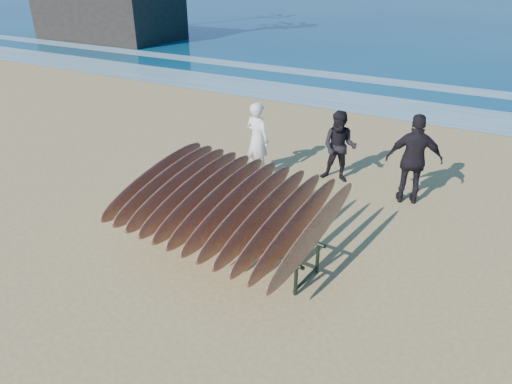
# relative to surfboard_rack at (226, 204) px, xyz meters

# --- Properties ---
(ground) EXTENTS (120.00, 120.00, 0.00)m
(ground) POSITION_rel_surfboard_rack_xyz_m (0.28, -0.34, -0.87)
(ground) COLOR tan
(ground) RESTS_ON ground
(ocean) EXTENTS (160.00, 160.00, 0.00)m
(ocean) POSITION_rel_surfboard_rack_xyz_m (0.28, 54.66, -0.87)
(ocean) COLOR navy
(ocean) RESTS_ON ground
(foam_near) EXTENTS (160.00, 160.00, 0.00)m
(foam_near) POSITION_rel_surfboard_rack_xyz_m (0.28, 9.66, -0.87)
(foam_near) COLOR white
(foam_near) RESTS_ON ground
(foam_far) EXTENTS (160.00, 160.00, 0.00)m
(foam_far) POSITION_rel_surfboard_rack_xyz_m (0.28, 13.16, -0.87)
(foam_far) COLOR white
(foam_far) RESTS_ON ground
(surfboard_rack) EXTENTS (3.38, 2.81, 1.40)m
(surfboard_rack) POSITION_rel_surfboard_rack_xyz_m (0.00, 0.00, 0.00)
(surfboard_rack) COLOR black
(surfboard_rack) RESTS_ON ground
(person_white) EXTENTS (0.67, 0.52, 1.63)m
(person_white) POSITION_rel_surfboard_rack_xyz_m (-1.07, 2.91, -0.06)
(person_white) COLOR white
(person_white) RESTS_ON ground
(person_dark_a) EXTENTS (0.81, 0.66, 1.54)m
(person_dark_a) POSITION_rel_surfboard_rack_xyz_m (0.60, 3.47, -0.11)
(person_dark_a) COLOR black
(person_dark_a) RESTS_ON ground
(person_dark_b) EXTENTS (1.13, 0.73, 1.78)m
(person_dark_b) POSITION_rel_surfboard_rack_xyz_m (2.17, 3.23, 0.02)
(person_dark_b) COLOR black
(person_dark_b) RESTS_ON ground
(building) EXTENTS (8.32, 4.62, 3.70)m
(building) POSITION_rel_surfboard_rack_xyz_m (-18.86, 16.16, 0.98)
(building) COLOR #2D2823
(building) RESTS_ON ground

